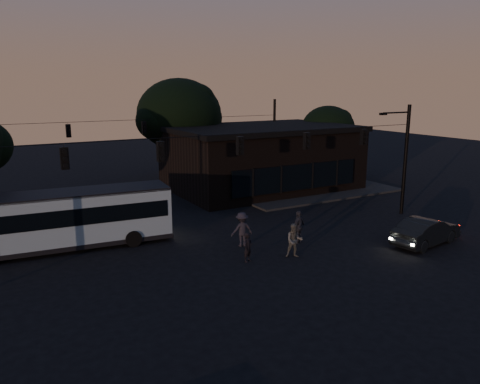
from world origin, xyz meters
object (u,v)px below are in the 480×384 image
building (261,157)px  pedestrian_d (242,229)px  pedestrian_a (248,247)px  pedestrian_b (294,241)px  car (426,231)px  pedestrian_c (299,227)px  bus (66,217)px

building → pedestrian_d: 15.42m
pedestrian_a → pedestrian_b: size_ratio=0.85×
car → pedestrian_b: (-7.61, 2.05, 0.13)m
pedestrian_c → pedestrian_d: pedestrian_d is taller
pedestrian_c → pedestrian_d: (-3.05, 1.11, 0.03)m
building → bus: 19.25m
bus → pedestrian_d: (8.45, -4.44, -0.80)m
pedestrian_a → pedestrian_d: 2.38m
pedestrian_d → pedestrian_b: bearing=123.8°
pedestrian_d → pedestrian_c: bearing=166.3°
pedestrian_a → pedestrian_d: (0.92, 2.19, 0.20)m
pedestrian_a → pedestrian_b: bearing=-41.0°
pedestrian_b → bus: bearing=170.9°
bus → car: 19.89m
car → bus: bearing=53.8°
bus → pedestrian_c: (11.50, -5.55, -0.83)m
bus → pedestrian_d: bus is taller
building → pedestrian_a: bearing=-124.6°
building → pedestrian_c: size_ratio=8.21×
pedestrian_d → bus: bearing=-21.4°
car → pedestrian_a: car is taller
car → pedestrian_c: bearing=49.8°
car → pedestrian_b: size_ratio=2.60×
building → pedestrian_c: building is taller
pedestrian_a → pedestrian_d: size_ratio=0.79×
pedestrian_b → pedestrian_d: 3.20m
car → pedestrian_d: bearing=53.6°
pedestrian_a → pedestrian_c: (3.97, 1.08, 0.18)m
building → car: (0.01, -17.22, -1.94)m
building → bus: building is taller
building → pedestrian_b: 17.07m
car → pedestrian_d: pedestrian_d is taller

